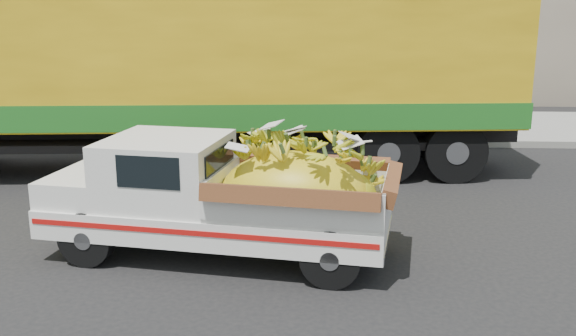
{
  "coord_description": "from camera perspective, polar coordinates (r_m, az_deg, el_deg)",
  "views": [
    {
      "loc": [
        1.66,
        -7.16,
        3.02
      ],
      "look_at": [
        1.26,
        0.74,
        1.02
      ],
      "focal_mm": 40.0,
      "sensor_mm": 36.0,
      "label": 1
    }
  ],
  "objects": [
    {
      "name": "ground",
      "position": [
        7.95,
        -9.5,
        -8.37
      ],
      "size": [
        100.0,
        100.0,
        0.0
      ],
      "primitive_type": "plane",
      "color": "black",
      "rests_on": "ground"
    },
    {
      "name": "curb",
      "position": [
        14.53,
        -3.72,
        2.45
      ],
      "size": [
        60.0,
        0.25,
        0.15
      ],
      "primitive_type": "cube",
      "color": "gray",
      "rests_on": "ground"
    },
    {
      "name": "sidewalk",
      "position": [
        16.58,
        -2.9,
        3.91
      ],
      "size": [
        60.0,
        4.0,
        0.14
      ],
      "primitive_type": "cube",
      "color": "gray",
      "rests_on": "ground"
    },
    {
      "name": "building_left",
      "position": [
        24.15,
        -21.15,
        12.02
      ],
      "size": [
        18.0,
        6.0,
        5.0
      ],
      "primitive_type": "cube",
      "color": "gray",
      "rests_on": "ground"
    },
    {
      "name": "pickup_truck",
      "position": [
        7.8,
        -4.04,
        -2.49
      ],
      "size": [
        4.37,
        2.17,
        1.47
      ],
      "rotation": [
        0.0,
        0.0,
        -0.16
      ],
      "color": "black",
      "rests_on": "ground"
    },
    {
      "name": "semi_trailer",
      "position": [
        11.95,
        -8.67,
        9.7
      ],
      "size": [
        12.04,
        3.59,
        3.8
      ],
      "rotation": [
        0.0,
        0.0,
        0.09
      ],
      "color": "black",
      "rests_on": "ground"
    }
  ]
}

